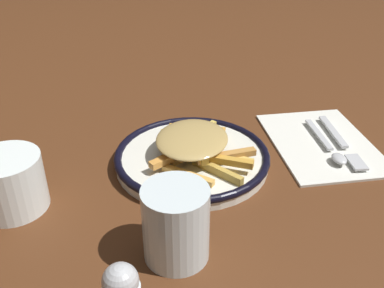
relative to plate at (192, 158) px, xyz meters
The scene contains 8 objects.
ground_plane 0.01m from the plate, ahead, with size 2.60×2.60×0.00m, color #502B15.
plate is the anchor object (origin of this frame).
fries_heap 0.03m from the plate, 112.31° to the left, with size 0.17×0.17×0.04m.
napkin 0.23m from the plate, behind, with size 0.16×0.23×0.01m, color silver.
fork 0.26m from the plate, behind, with size 0.02×0.18×0.01m.
spoon 0.23m from the plate, behind, with size 0.02×0.15×0.01m.
water_glass 0.20m from the plate, 76.59° to the left, with size 0.08×0.08×0.10m, color silver.
coffee_mug 0.27m from the plate, 15.21° to the left, with size 0.12×0.09×0.08m.
Camera 1 is at (0.08, 0.58, 0.39)m, focal length 40.98 mm.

